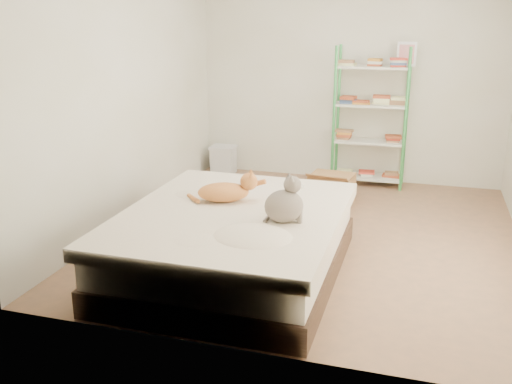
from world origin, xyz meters
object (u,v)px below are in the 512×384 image
at_px(white_bin, 223,160).
at_px(shelf_unit, 371,118).
at_px(orange_cat, 223,190).
at_px(bed, 234,242).
at_px(cardboard_box, 332,188).
at_px(grey_cat, 284,199).

bearing_deg(white_bin, shelf_unit, 0.93).
relative_size(orange_cat, shelf_unit, 0.29).
bearing_deg(bed, shelf_unit, 75.16).
bearing_deg(white_bin, orange_cat, -70.12).
relative_size(orange_cat, white_bin, 1.36).
relative_size(bed, cardboard_box, 4.19).
distance_m(shelf_unit, cardboard_box, 1.12).
bearing_deg(bed, orange_cat, 127.99).
bearing_deg(shelf_unit, orange_cat, -109.12).
distance_m(bed, orange_cat, 0.45).
height_order(bed, grey_cat, grey_cat).
xyz_separation_m(bed, grey_cat, (0.45, -0.13, 0.45)).
height_order(orange_cat, cardboard_box, orange_cat).
relative_size(bed, shelf_unit, 1.22).
bearing_deg(orange_cat, grey_cat, -48.45).
bearing_deg(grey_cat, bed, 47.41).
bearing_deg(orange_cat, cardboard_box, 51.89).
bearing_deg(cardboard_box, shelf_unit, 76.17).
relative_size(bed, orange_cat, 4.20).
height_order(bed, shelf_unit, shelf_unit).
height_order(bed, orange_cat, orange_cat).
bearing_deg(bed, white_bin, 111.53).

